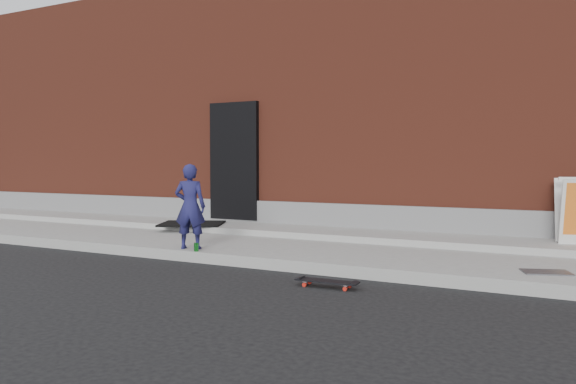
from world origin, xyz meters
The scene contains 9 objects.
ground centered at (0.00, 0.00, 0.00)m, with size 80.00×80.00×0.00m, color black.
sidewalk centered at (0.00, 1.50, 0.07)m, with size 20.00×3.00×0.15m, color gray.
apron centered at (0.00, 2.40, 0.20)m, with size 20.00×1.20×0.10m, color gray.
building centered at (0.00, 6.99, 2.50)m, with size 20.00×8.10×5.00m.
child centered at (-1.57, 0.20, 0.75)m, with size 0.44×0.29×1.20m, color #1B1B4C.
skateboard centered at (0.86, -0.58, 0.06)m, with size 0.69×0.20×0.08m.
soda_can centered at (-1.36, 0.05, 0.21)m, with size 0.06×0.06×0.12m, color #1B8927.
doormat centered at (-2.90, 2.00, 0.27)m, with size 1.09×0.89×0.03m, color black.
utility_plate centered at (3.00, 0.60, 0.16)m, with size 0.50×0.32×0.01m, color #4D4E52.
Camera 1 is at (3.27, -6.18, 1.37)m, focal length 35.00 mm.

